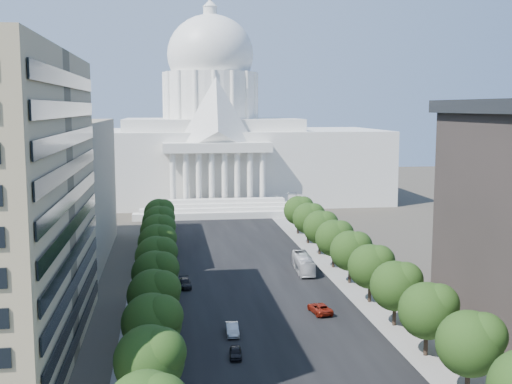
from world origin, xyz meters
name	(u,v)px	position (x,y,z in m)	size (l,w,h in m)	color
road_asphalt	(243,263)	(0.00, 90.00, 0.00)	(30.00, 260.00, 0.01)	black
sidewalk_left	(153,266)	(-19.00, 90.00, 0.00)	(8.00, 260.00, 0.02)	gray
sidewalk_right	(331,260)	(19.00, 90.00, 0.00)	(8.00, 260.00, 0.02)	gray
capitol	(211,144)	(0.00, 184.89, 20.01)	(120.00, 56.00, 73.00)	white
office_block_left_far	(16,191)	(-48.00, 100.00, 15.00)	(38.00, 52.00, 30.00)	gray
tree_l_b	(152,359)	(-17.66, 23.81, 6.45)	(7.79, 7.60, 9.97)	#33261C
tree_l_c	(154,321)	(-17.66, 35.81, 6.45)	(7.79, 7.60, 9.97)	#33261C
tree_l_d	(156,294)	(-17.66, 47.81, 6.45)	(7.79, 7.60, 9.97)	#33261C
tree_l_e	(157,273)	(-17.66, 59.81, 6.45)	(7.79, 7.60, 9.97)	#33261C
tree_l_f	(158,256)	(-17.66, 71.81, 6.45)	(7.79, 7.60, 9.97)	#33261C
tree_l_g	(159,242)	(-17.66, 83.81, 6.45)	(7.79, 7.60, 9.97)	#33261C
tree_l_h	(159,230)	(-17.66, 95.81, 6.45)	(7.79, 7.60, 9.97)	#33261C
tree_l_i	(160,221)	(-17.66, 107.81, 6.45)	(7.79, 7.60, 9.97)	#33261C
tree_l_j	(160,213)	(-17.66, 119.81, 6.45)	(7.79, 7.60, 9.97)	#33261C
tree_r_b	(473,342)	(18.34, 23.81, 6.45)	(7.79, 7.60, 9.97)	#33261C
tree_r_c	(430,309)	(18.34, 35.81, 6.45)	(7.79, 7.60, 9.97)	#33261C
tree_r_d	(398,284)	(18.34, 47.81, 6.45)	(7.79, 7.60, 9.97)	#33261C
tree_r_e	(372,265)	(18.34, 59.81, 6.45)	(7.79, 7.60, 9.97)	#33261C
tree_r_f	(352,250)	(18.34, 71.81, 6.45)	(7.79, 7.60, 9.97)	#33261C
tree_r_g	(335,237)	(18.34, 83.81, 6.45)	(7.79, 7.60, 9.97)	#33261C
tree_r_h	(322,226)	(18.34, 95.81, 6.45)	(7.79, 7.60, 9.97)	#33261C
tree_r_i	(310,217)	(18.34, 107.81, 6.45)	(7.79, 7.60, 9.97)	#33261C
tree_r_j	(300,209)	(18.34, 119.81, 6.45)	(7.79, 7.60, 9.97)	#33261C
streetlight_b	(444,315)	(19.90, 35.00, 5.82)	(2.61, 0.44, 9.00)	gray
streetlight_c	(381,268)	(19.90, 60.00, 5.82)	(2.61, 0.44, 9.00)	gray
streetlight_d	(341,238)	(19.90, 85.00, 5.82)	(2.61, 0.44, 9.00)	gray
streetlight_e	(314,218)	(19.90, 110.00, 5.82)	(2.61, 0.44, 9.00)	gray
streetlight_f	(294,203)	(19.90, 135.00, 5.82)	(2.61, 0.44, 9.00)	gray
car_dark_a	(236,353)	(-7.21, 38.71, 0.68)	(1.61, 3.99, 1.36)	black
car_silver	(232,329)	(-6.76, 47.38, 0.83)	(1.75, 5.02, 1.65)	#A4A7AB
car_red	(320,308)	(8.18, 55.17, 0.81)	(2.70, 5.86, 1.63)	maroon
car_dark_b	(185,283)	(-12.90, 73.07, 0.79)	(2.20, 5.41, 1.57)	black
city_bus	(303,263)	(11.10, 81.25, 1.73)	(2.90, 12.40, 3.45)	silver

